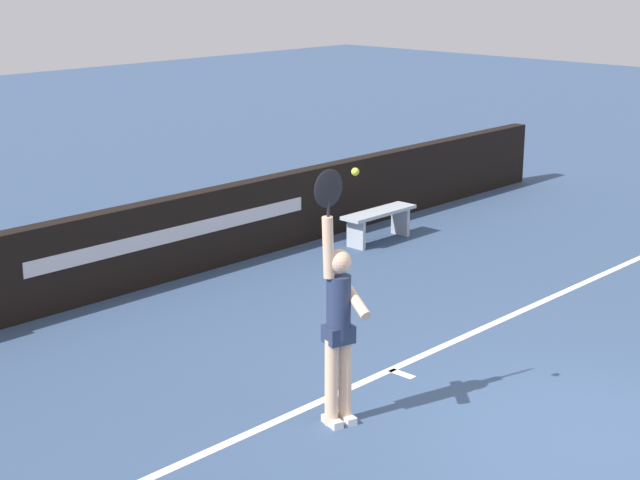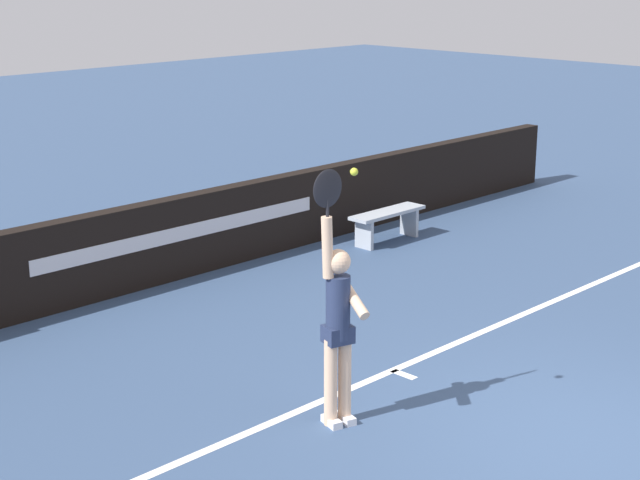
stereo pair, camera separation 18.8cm
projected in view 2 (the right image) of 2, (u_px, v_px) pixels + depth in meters
The scene contains 5 objects.
ground_plane at pixel (589, 443), 8.83m from camera, with size 60.00×60.00×0.00m, color #364C6F.
back_wall at pixel (154, 243), 13.03m from camera, with size 17.57×0.25×1.10m.
tennis_player at pixel (338, 321), 8.95m from camera, with size 0.47×0.49×2.41m.
tennis_ball at pixel (354, 172), 8.38m from camera, with size 0.07×0.07×0.07m.
courtside_bench_near at pixel (387, 219), 15.01m from camera, with size 1.36×0.36×0.48m.
Camera 2 is at (-7.37, -3.95, 4.12)m, focal length 56.22 mm.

